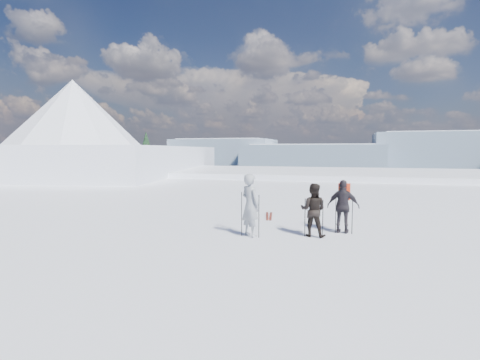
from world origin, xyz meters
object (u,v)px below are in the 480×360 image
Objects in this scene: skier_grey at (250,205)px; skier_dark at (313,210)px; skier_pack at (343,207)px; skis_loose at (269,216)px.

skier_grey reaches higher than skier_dark.
skier_pack is (0.88, 0.74, 0.03)m from skier_dark.
skier_grey reaches higher than skier_pack.
skier_grey is 1.13× the size of skier_pack.
skier_dark is 3.66m from skis_loose.
skier_grey is 1.18× the size of skier_dark.
skier_dark is 0.96× the size of skier_pack.
skier_dark is 1.15m from skier_pack.
skier_pack is at bearing -37.91° from skis_loose.
skier_dark is (1.85, 0.53, -0.15)m from skier_grey.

